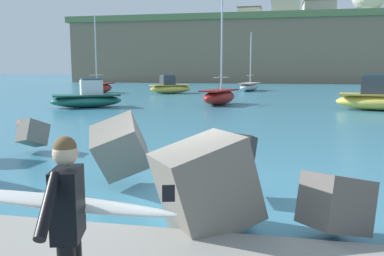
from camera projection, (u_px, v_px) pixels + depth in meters
The scene contains 14 objects.
ground_plane at pixel (193, 204), 7.71m from camera, with size 400.00×400.00×0.00m, color teal.
breakwater_jetty at pixel (305, 155), 7.64m from camera, with size 32.25×6.71×2.13m.
surfer_with_board at pixel (67, 218), 3.50m from camera, with size 2.11×1.38×1.78m.
boat_near_left at pixel (219, 96), 29.34m from camera, with size 2.76×4.45×7.39m.
boat_near_right at pixel (249, 86), 48.85m from camera, with size 2.79×6.51×7.00m.
boat_mid_left at pixel (87, 98), 27.39m from camera, with size 5.13×4.25×1.97m.
boat_mid_centre at pixel (170, 87), 43.40m from camera, with size 4.82×4.45×1.99m.
boat_far_left at pixel (379, 99), 25.33m from camera, with size 5.63×3.16×2.27m.
boat_far_centre at pixel (99, 88), 42.96m from camera, with size 2.13×6.41×8.12m.
mooring_buoy_inner at pixel (22, 124), 17.37m from camera, with size 0.44×0.44×0.44m.
headland_bluff at pixel (275, 52), 91.01m from camera, with size 83.65×35.30×13.14m.
station_building_west at pixel (249, 17), 97.86m from camera, with size 5.78×4.75×4.33m.
station_building_central at pixel (285, 10), 88.17m from camera, with size 6.19×5.66×4.73m.
station_building_east at pixel (319, 12), 93.23m from camera, with size 7.27×8.05×5.05m.
Camera 1 is at (1.43, -7.28, 2.55)m, focal length 37.67 mm.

